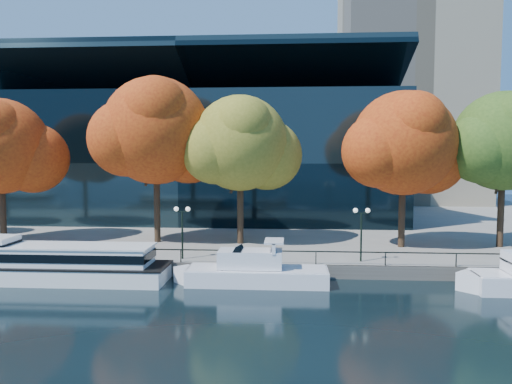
# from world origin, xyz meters

# --- Properties ---
(ground) EXTENTS (160.00, 160.00, 0.00)m
(ground) POSITION_xyz_m (0.00, 0.00, 0.00)
(ground) COLOR black
(ground) RESTS_ON ground
(promenade) EXTENTS (90.00, 67.08, 1.00)m
(promenade) POSITION_xyz_m (0.00, 36.38, 0.50)
(promenade) COLOR slate
(promenade) RESTS_ON ground
(railing) EXTENTS (88.20, 0.08, 0.99)m
(railing) POSITION_xyz_m (0.00, 3.25, 1.94)
(railing) COLOR black
(railing) RESTS_ON promenade
(convention_building) EXTENTS (50.00, 24.57, 21.43)m
(convention_building) POSITION_xyz_m (-4.00, 31.79, 8.51)
(convention_building) COLOR black
(convention_building) RESTS_ON ground
(office_tower) EXTENTS (22.50, 22.50, 65.90)m
(office_tower) POSITION_xyz_m (28.00, 55.00, 33.02)
(office_tower) COLOR gray
(office_tower) RESTS_ON ground
(tour_boat) EXTENTS (16.68, 3.72, 3.17)m
(tour_boat) POSITION_xyz_m (-8.50, 0.96, 1.35)
(tour_boat) COLOR white
(tour_boat) RESTS_ON ground
(cruiser_near) EXTENTS (10.83, 2.79, 3.14)m
(cruiser_near) POSITION_xyz_m (5.41, 1.09, 0.98)
(cruiser_near) COLOR white
(cruiser_near) RESTS_ON ground
(tree_1) EXTENTS (10.82, 8.87, 13.06)m
(tree_1) POSITION_xyz_m (-17.99, 10.70, 9.54)
(tree_1) COLOR black
(tree_1) RESTS_ON promenade
(tree_2) EXTENTS (12.12, 9.94, 14.97)m
(tree_2) POSITION_xyz_m (-3.81, 11.51, 10.92)
(tree_2) COLOR black
(tree_2) RESTS_ON promenade
(tree_3) EXTENTS (10.62, 8.71, 13.24)m
(tree_3) POSITION_xyz_m (3.82, 11.26, 9.80)
(tree_3) COLOR black
(tree_3) RESTS_ON promenade
(tree_4) EXTENTS (11.15, 9.14, 13.41)m
(tree_4) POSITION_xyz_m (17.92, 10.56, 9.76)
(tree_4) COLOR black
(tree_4) RESTS_ON promenade
(tree_5) EXTENTS (10.61, 8.70, 13.39)m
(tree_5) POSITION_xyz_m (26.44, 11.17, 9.96)
(tree_5) COLOR black
(tree_5) RESTS_ON promenade
(lamp_1) EXTENTS (1.26, 0.36, 4.03)m
(lamp_1) POSITION_xyz_m (-0.15, 4.50, 3.98)
(lamp_1) COLOR black
(lamp_1) RESTS_ON promenade
(lamp_2) EXTENTS (1.26, 0.36, 4.03)m
(lamp_2) POSITION_xyz_m (13.42, 4.50, 3.98)
(lamp_2) COLOR black
(lamp_2) RESTS_ON promenade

